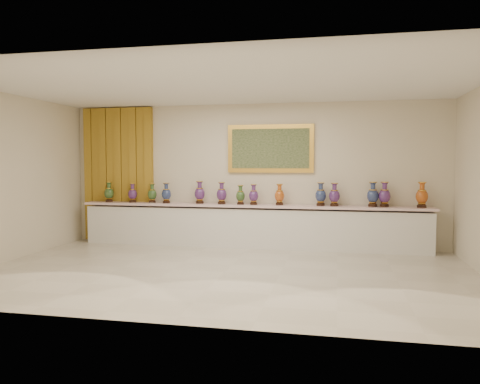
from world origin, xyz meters
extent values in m
plane|color=beige|center=(0.00, 0.00, 0.00)|extent=(8.00, 8.00, 0.00)
plane|color=beige|center=(0.00, 2.50, 1.50)|extent=(8.00, 0.00, 8.00)
plane|color=beige|center=(-4.00, 0.00, 1.50)|extent=(0.00, 5.00, 5.00)
plane|color=white|center=(0.00, 0.00, 3.00)|extent=(8.00, 8.00, 0.00)
cube|color=gold|center=(-3.03, 2.44, 1.50)|extent=(1.64, 0.14, 2.95)
cube|color=gold|center=(0.39, 2.46, 2.06)|extent=(1.80, 0.06, 1.00)
cube|color=#1D361B|center=(0.39, 2.42, 2.06)|extent=(1.62, 0.02, 0.82)
cube|color=white|center=(0.00, 2.27, 0.41)|extent=(7.20, 0.42, 0.81)
cube|color=#FED6D7|center=(0.00, 2.25, 0.88)|extent=(7.28, 0.48, 0.05)
cylinder|color=black|center=(-3.16, 2.22, 0.92)|extent=(0.16, 0.16, 0.04)
cone|color=gold|center=(-3.16, 2.22, 0.97)|extent=(0.14, 0.14, 0.03)
ellipsoid|color=black|center=(-3.16, 2.22, 1.09)|extent=(0.25, 0.25, 0.26)
cylinder|color=gold|center=(-3.16, 2.22, 1.20)|extent=(0.14, 0.14, 0.01)
cylinder|color=black|center=(-3.16, 2.22, 1.26)|extent=(0.08, 0.08, 0.09)
cone|color=black|center=(-3.16, 2.22, 1.32)|extent=(0.14, 0.14, 0.03)
cylinder|color=gold|center=(-3.16, 2.22, 1.34)|extent=(0.15, 0.15, 0.01)
cylinder|color=black|center=(-2.62, 2.26, 0.92)|extent=(0.15, 0.15, 0.04)
cone|color=gold|center=(-2.62, 2.26, 0.97)|extent=(0.13, 0.13, 0.03)
ellipsoid|color=#220C45|center=(-2.62, 2.26, 1.08)|extent=(0.21, 0.21, 0.24)
cylinder|color=gold|center=(-2.62, 2.26, 1.18)|extent=(0.13, 0.13, 0.01)
cylinder|color=#220C45|center=(-2.62, 2.26, 1.23)|extent=(0.08, 0.08, 0.09)
cone|color=#220C45|center=(-2.62, 2.26, 1.29)|extent=(0.13, 0.13, 0.03)
cylinder|color=gold|center=(-2.62, 2.26, 1.31)|extent=(0.13, 0.13, 0.01)
cylinder|color=black|center=(-2.16, 2.24, 0.92)|extent=(0.15, 0.15, 0.04)
cone|color=gold|center=(-2.16, 2.24, 0.97)|extent=(0.13, 0.13, 0.03)
ellipsoid|color=black|center=(-2.16, 2.24, 1.08)|extent=(0.25, 0.25, 0.24)
cylinder|color=gold|center=(-2.16, 2.24, 1.18)|extent=(0.13, 0.13, 0.01)
cylinder|color=black|center=(-2.16, 2.24, 1.23)|extent=(0.08, 0.08, 0.09)
cone|color=black|center=(-2.16, 2.24, 1.29)|extent=(0.13, 0.13, 0.03)
cylinder|color=gold|center=(-2.16, 2.24, 1.31)|extent=(0.14, 0.14, 0.01)
cylinder|color=black|center=(-1.82, 2.21, 0.92)|extent=(0.15, 0.15, 0.04)
cone|color=gold|center=(-1.82, 2.21, 0.97)|extent=(0.13, 0.13, 0.03)
ellipsoid|color=#0B1540|center=(-1.82, 2.21, 1.09)|extent=(0.25, 0.25, 0.25)
cylinder|color=gold|center=(-1.82, 2.21, 1.20)|extent=(0.14, 0.14, 0.01)
cylinder|color=#0B1540|center=(-1.82, 2.21, 1.25)|extent=(0.08, 0.08, 0.09)
cone|color=#0B1540|center=(-1.82, 2.21, 1.31)|extent=(0.14, 0.14, 0.03)
cylinder|color=gold|center=(-1.82, 2.21, 1.33)|extent=(0.14, 0.14, 0.01)
cylinder|color=black|center=(-1.10, 2.27, 0.92)|extent=(0.17, 0.17, 0.05)
cone|color=gold|center=(-1.10, 2.27, 0.98)|extent=(0.15, 0.15, 0.03)
ellipsoid|color=#220C45|center=(-1.10, 2.27, 1.11)|extent=(0.26, 0.26, 0.27)
cylinder|color=gold|center=(-1.10, 2.27, 1.22)|extent=(0.15, 0.15, 0.01)
cylinder|color=#220C45|center=(-1.10, 2.27, 1.28)|extent=(0.09, 0.09, 0.10)
cone|color=#220C45|center=(-1.10, 2.27, 1.35)|extent=(0.15, 0.15, 0.04)
cylinder|color=gold|center=(-1.10, 2.27, 1.37)|extent=(0.15, 0.15, 0.01)
cylinder|color=black|center=(-0.61, 2.24, 0.92)|extent=(0.16, 0.16, 0.05)
cone|color=gold|center=(-0.61, 2.24, 0.97)|extent=(0.14, 0.14, 0.03)
ellipsoid|color=#220C45|center=(-0.61, 2.24, 1.10)|extent=(0.27, 0.27, 0.26)
cylinder|color=gold|center=(-0.61, 2.24, 1.21)|extent=(0.15, 0.15, 0.01)
cylinder|color=#220C45|center=(-0.61, 2.24, 1.27)|extent=(0.08, 0.08, 0.10)
cone|color=#220C45|center=(-0.61, 2.24, 1.33)|extent=(0.15, 0.15, 0.04)
cylinder|color=gold|center=(-0.61, 2.24, 1.35)|extent=(0.15, 0.15, 0.01)
cylinder|color=black|center=(-0.20, 2.22, 0.92)|extent=(0.14, 0.14, 0.04)
cone|color=gold|center=(-0.20, 2.22, 0.96)|extent=(0.12, 0.12, 0.03)
ellipsoid|color=black|center=(-0.20, 2.22, 1.07)|extent=(0.24, 0.24, 0.23)
cylinder|color=gold|center=(-0.20, 2.22, 1.17)|extent=(0.13, 0.13, 0.01)
cylinder|color=black|center=(-0.20, 2.22, 1.22)|extent=(0.07, 0.07, 0.08)
cone|color=black|center=(-0.20, 2.22, 1.28)|extent=(0.13, 0.13, 0.03)
cylinder|color=gold|center=(-0.20, 2.22, 1.30)|extent=(0.13, 0.13, 0.01)
cylinder|color=black|center=(0.08, 2.23, 0.92)|extent=(0.15, 0.15, 0.04)
cone|color=gold|center=(0.08, 2.23, 0.97)|extent=(0.13, 0.13, 0.03)
ellipsoid|color=#220C45|center=(0.08, 2.23, 1.08)|extent=(0.25, 0.25, 0.24)
cylinder|color=gold|center=(0.08, 2.23, 1.19)|extent=(0.13, 0.13, 0.01)
cylinder|color=#220C45|center=(0.08, 2.23, 1.24)|extent=(0.08, 0.08, 0.09)
cone|color=#220C45|center=(0.08, 2.23, 1.30)|extent=(0.13, 0.13, 0.03)
cylinder|color=gold|center=(0.08, 2.23, 1.32)|extent=(0.14, 0.14, 0.01)
cylinder|color=black|center=(0.61, 2.27, 0.92)|extent=(0.15, 0.15, 0.04)
cone|color=gold|center=(0.61, 2.27, 0.97)|extent=(0.13, 0.13, 0.03)
ellipsoid|color=maroon|center=(0.61, 2.27, 1.09)|extent=(0.26, 0.26, 0.25)
cylinder|color=gold|center=(0.61, 2.27, 1.19)|extent=(0.14, 0.14, 0.01)
cylinder|color=maroon|center=(0.61, 2.27, 1.25)|extent=(0.08, 0.08, 0.09)
cone|color=maroon|center=(0.61, 2.27, 1.31)|extent=(0.14, 0.14, 0.03)
cylinder|color=gold|center=(0.61, 2.27, 1.33)|extent=(0.14, 0.14, 0.01)
cylinder|color=black|center=(1.44, 2.27, 0.92)|extent=(0.17, 0.17, 0.05)
cone|color=gold|center=(1.44, 2.27, 0.97)|extent=(0.14, 0.14, 0.03)
ellipsoid|color=#0B1540|center=(1.44, 2.27, 1.10)|extent=(0.22, 0.22, 0.27)
cylinder|color=gold|center=(1.44, 2.27, 1.22)|extent=(0.15, 0.15, 0.01)
cylinder|color=#0B1540|center=(1.44, 2.27, 1.28)|extent=(0.09, 0.09, 0.10)
cone|color=#0B1540|center=(1.44, 2.27, 1.35)|extent=(0.15, 0.15, 0.04)
cylinder|color=gold|center=(1.44, 2.27, 1.36)|extent=(0.15, 0.15, 0.01)
cylinder|color=black|center=(1.71, 2.24, 0.92)|extent=(0.16, 0.16, 0.05)
cone|color=gold|center=(1.71, 2.24, 0.97)|extent=(0.14, 0.14, 0.03)
ellipsoid|color=#220C45|center=(1.71, 2.24, 1.10)|extent=(0.27, 0.27, 0.27)
cylinder|color=gold|center=(1.71, 2.24, 1.22)|extent=(0.15, 0.15, 0.01)
cylinder|color=#220C45|center=(1.71, 2.24, 1.27)|extent=(0.09, 0.09, 0.10)
cone|color=#220C45|center=(1.71, 2.24, 1.34)|extent=(0.15, 0.15, 0.04)
cylinder|color=gold|center=(1.71, 2.24, 1.36)|extent=(0.15, 0.15, 0.01)
cylinder|color=black|center=(2.45, 2.28, 0.92)|extent=(0.17, 0.17, 0.05)
cone|color=gold|center=(2.45, 2.28, 0.98)|extent=(0.15, 0.15, 0.03)
ellipsoid|color=#0B1540|center=(2.45, 2.28, 1.11)|extent=(0.30, 0.30, 0.28)
cylinder|color=gold|center=(2.45, 2.28, 1.23)|extent=(0.16, 0.16, 0.01)
cylinder|color=#0B1540|center=(2.45, 2.28, 1.29)|extent=(0.09, 0.09, 0.10)
cone|color=#0B1540|center=(2.45, 2.28, 1.36)|extent=(0.16, 0.16, 0.04)
cylinder|color=gold|center=(2.45, 2.28, 1.38)|extent=(0.16, 0.16, 0.01)
cylinder|color=black|center=(2.67, 2.27, 0.92)|extent=(0.17, 0.17, 0.05)
cone|color=gold|center=(2.67, 2.27, 0.98)|extent=(0.15, 0.15, 0.03)
ellipsoid|color=#220C45|center=(2.67, 2.27, 1.11)|extent=(0.30, 0.30, 0.28)
cylinder|color=gold|center=(2.67, 2.27, 1.23)|extent=(0.16, 0.16, 0.01)
cylinder|color=#220C45|center=(2.67, 2.27, 1.30)|extent=(0.09, 0.09, 0.10)
cone|color=#220C45|center=(2.67, 2.27, 1.37)|extent=(0.16, 0.16, 0.04)
cylinder|color=gold|center=(2.67, 2.27, 1.39)|extent=(0.16, 0.16, 0.01)
cylinder|color=black|center=(3.36, 2.25, 0.92)|extent=(0.18, 0.18, 0.05)
cone|color=gold|center=(3.36, 2.25, 0.98)|extent=(0.15, 0.15, 0.03)
ellipsoid|color=maroon|center=(3.36, 2.25, 1.12)|extent=(0.29, 0.29, 0.29)
cylinder|color=gold|center=(3.36, 2.25, 1.24)|extent=(0.16, 0.16, 0.01)
cylinder|color=maroon|center=(3.36, 2.25, 1.30)|extent=(0.09, 0.09, 0.10)
cone|color=maroon|center=(3.36, 2.25, 1.37)|extent=(0.16, 0.16, 0.04)
cylinder|color=gold|center=(3.36, 2.25, 1.39)|extent=(0.16, 0.16, 0.01)
cube|color=white|center=(-2.12, 2.13, 0.90)|extent=(0.10, 0.06, 0.00)
camera|label=1|loc=(1.76, -7.24, 1.77)|focal=35.00mm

